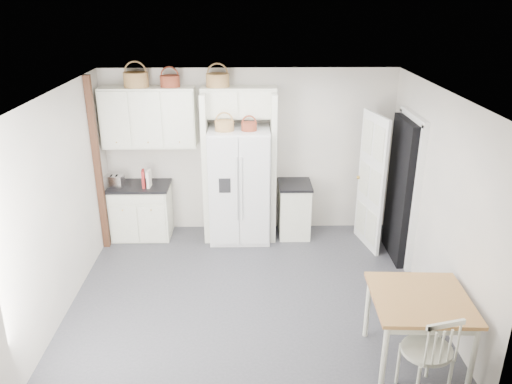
{
  "coord_description": "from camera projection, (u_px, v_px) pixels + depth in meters",
  "views": [
    {
      "loc": [
        -0.03,
        -5.53,
        3.63
      ],
      "look_at": [
        0.08,
        0.4,
        1.26
      ],
      "focal_mm": 35.0,
      "sensor_mm": 36.0,
      "label": 1
    }
  ],
  "objects": [
    {
      "name": "fridge_panel_right",
      "position": [
        273.0,
        167.0,
        7.64
      ],
      "size": [
        0.08,
        0.6,
        2.3
      ],
      "primitive_type": "cube",
      "color": "beige",
      "rests_on": "floor"
    },
    {
      "name": "cookbook_cream",
      "position": [
        149.0,
        179.0,
        7.59
      ],
      "size": [
        0.05,
        0.18,
        0.26
      ],
      "primitive_type": "cube",
      "rotation": [
        0.0,
        0.0,
        -0.07
      ],
      "color": "silver",
      "rests_on": "counter_left"
    },
    {
      "name": "counter_right",
      "position": [
        295.0,
        185.0,
        7.75
      ],
      "size": [
        0.51,
        0.61,
        0.04
      ],
      "primitive_type": "cube",
      "color": "black",
      "rests_on": "base_cab_right"
    },
    {
      "name": "counter_left",
      "position": [
        139.0,
        186.0,
        7.71
      ],
      "size": [
        0.93,
        0.6,
        0.04
      ],
      "primitive_type": "cube",
      "color": "black",
      "rests_on": "base_cab_left"
    },
    {
      "name": "doorway_void",
      "position": [
        402.0,
        190.0,
        7.06
      ],
      "size": [
        0.18,
        0.85,
        2.05
      ],
      "primitive_type": "cube",
      "color": "black",
      "rests_on": "floor"
    },
    {
      "name": "wall_back",
      "position": [
        249.0,
        152.0,
        7.85
      ],
      "size": [
        4.5,
        0.0,
        4.5
      ],
      "primitive_type": "plane",
      "rotation": [
        1.57,
        0.0,
        0.0
      ],
      "color": "#B0ABA5",
      "rests_on": "floor"
    },
    {
      "name": "windsor_chair",
      "position": [
        427.0,
        350.0,
        4.7
      ],
      "size": [
        0.58,
        0.55,
        1.0
      ],
      "primitive_type": "cube",
      "rotation": [
        0.0,
        0.0,
        0.25
      ],
      "color": "beige",
      "rests_on": "floor"
    },
    {
      "name": "toaster",
      "position": [
        115.0,
        181.0,
        7.58
      ],
      "size": [
        0.3,
        0.21,
        0.19
      ],
      "primitive_type": "cube",
      "rotation": [
        0.0,
        0.0,
        -0.19
      ],
      "color": "silver",
      "rests_on": "counter_left"
    },
    {
      "name": "wall_right",
      "position": [
        436.0,
        200.0,
        6.03
      ],
      "size": [
        0.0,
        4.0,
        4.0
      ],
      "primitive_type": "plane",
      "rotation": [
        1.57,
        0.0,
        -1.57
      ],
      "color": "#B0ABA5",
      "rests_on": "floor"
    },
    {
      "name": "basket_bridge_a",
      "position": [
        218.0,
        80.0,
        7.26
      ],
      "size": [
        0.34,
        0.34,
        0.19
      ],
      "primitive_type": "cylinder",
      "color": "#966030",
      "rests_on": "bridge_cabinet"
    },
    {
      "name": "dining_table",
      "position": [
        416.0,
        330.0,
        5.13
      ],
      "size": [
        1.0,
        1.0,
        0.8
      ],
      "primitive_type": "cube",
      "rotation": [
        0.0,
        0.0,
        -0.04
      ],
      "color": "#A55C2C",
      "rests_on": "floor"
    },
    {
      "name": "basket_fridge_b",
      "position": [
        249.0,
        126.0,
        7.22
      ],
      "size": [
        0.22,
        0.22,
        0.12
      ],
      "primitive_type": "cylinder",
      "color": "maroon",
      "rests_on": "refrigerator"
    },
    {
      "name": "door_slab",
      "position": [
        371.0,
        182.0,
        7.37
      ],
      "size": [
        0.21,
        0.79,
        2.05
      ],
      "primitive_type": "cube",
      "rotation": [
        0.0,
        0.0,
        -1.36
      ],
      "color": "white",
      "rests_on": "floor"
    },
    {
      "name": "basket_upper_c",
      "position": [
        170.0,
        81.0,
        7.25
      ],
      "size": [
        0.29,
        0.29,
        0.17
      ],
      "primitive_type": "cylinder",
      "color": "maroon",
      "rests_on": "upper_cabinet"
    },
    {
      "name": "ceiling",
      "position": [
        250.0,
        93.0,
        5.51
      ],
      "size": [
        4.5,
        4.5,
        0.0
      ],
      "primitive_type": "plane",
      "color": "white",
      "rests_on": "wall_back"
    },
    {
      "name": "wall_left",
      "position": [
        62.0,
        202.0,
        5.96
      ],
      "size": [
        0.0,
        4.0,
        4.0
      ],
      "primitive_type": "plane",
      "rotation": [
        1.57,
        0.0,
        1.57
      ],
      "color": "#B0ABA5",
      "rests_on": "floor"
    },
    {
      "name": "cookbook_red",
      "position": [
        143.0,
        179.0,
        7.58
      ],
      "size": [
        0.06,
        0.18,
        0.27
      ],
      "primitive_type": "cube",
      "rotation": [
        0.0,
        0.0,
        0.13
      ],
      "color": "maroon",
      "rests_on": "counter_left"
    },
    {
      "name": "trim_post",
      "position": [
        98.0,
        166.0,
        7.21
      ],
      "size": [
        0.09,
        0.09,
        2.6
      ],
      "primitive_type": "cube",
      "color": "#362415",
      "rests_on": "floor"
    },
    {
      "name": "bridge_cabinet",
      "position": [
        239.0,
        102.0,
        7.39
      ],
      "size": [
        1.12,
        0.34,
        0.45
      ],
      "primitive_type": "cube",
      "color": "beige",
      "rests_on": "wall_back"
    },
    {
      "name": "fridge_panel_left",
      "position": [
        206.0,
        167.0,
        7.62
      ],
      "size": [
        0.08,
        0.6,
        2.3
      ],
      "primitive_type": "cube",
      "color": "beige",
      "rests_on": "floor"
    },
    {
      "name": "base_cab_left",
      "position": [
        142.0,
        212.0,
        7.87
      ],
      "size": [
        0.89,
        0.57,
        0.83
      ],
      "primitive_type": "cube",
      "color": "beige",
      "rests_on": "floor"
    },
    {
      "name": "base_cab_right",
      "position": [
        294.0,
        210.0,
        7.91
      ],
      "size": [
        0.47,
        0.57,
        0.83
      ],
      "primitive_type": "cube",
      "color": "beige",
      "rests_on": "floor"
    },
    {
      "name": "upper_cabinet",
      "position": [
        149.0,
        117.0,
        7.45
      ],
      "size": [
        1.4,
        0.34,
        0.9
      ],
      "primitive_type": "cube",
      "color": "beige",
      "rests_on": "wall_back"
    },
    {
      "name": "basket_fridge_a",
      "position": [
        224.0,
        126.0,
        7.21
      ],
      "size": [
        0.28,
        0.28,
        0.15
      ],
      "primitive_type": "cylinder",
      "color": "#966030",
      "rests_on": "refrigerator"
    },
    {
      "name": "basket_upper_b",
      "position": [
        136.0,
        80.0,
        7.24
      ],
      "size": [
        0.36,
        0.36,
        0.21
      ],
      "primitive_type": "cylinder",
      "color": "#966030",
      "rests_on": "upper_cabinet"
    },
    {
      "name": "floor",
      "position": [
        250.0,
        293.0,
        6.48
      ],
      "size": [
        4.5,
        4.5,
        0.0
      ],
      "primitive_type": "plane",
      "color": "#4A4A50",
      "rests_on": "ground"
    },
    {
      "name": "refrigerator",
      "position": [
        240.0,
        185.0,
        7.66
      ],
      "size": [
        0.91,
        0.73,
        1.77
      ],
      "primitive_type": "cube",
      "color": "silver",
      "rests_on": "floor"
    }
  ]
}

